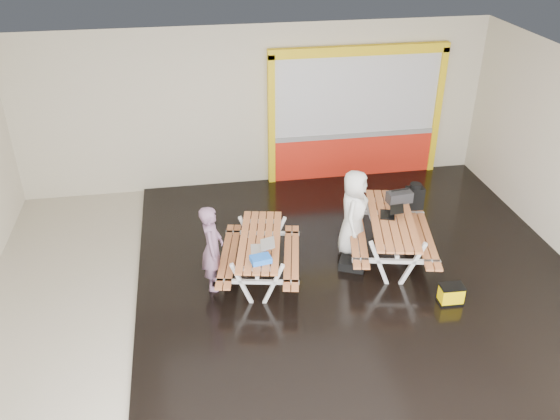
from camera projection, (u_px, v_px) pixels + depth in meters
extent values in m
cube|color=beige|center=(289.00, 288.00, 9.78)|extent=(10.00, 8.00, 0.01)
cube|color=white|center=(291.00, 84.00, 8.06)|extent=(10.00, 8.00, 0.01)
cube|color=beige|center=(255.00, 108.00, 12.36)|extent=(10.00, 0.01, 3.50)
cube|color=beige|center=(368.00, 393.00, 5.48)|extent=(10.00, 0.01, 3.50)
cube|color=black|center=(361.00, 279.00, 9.95)|extent=(7.50, 7.98, 0.05)
cube|color=red|center=(353.00, 156.00, 13.23)|extent=(3.60, 0.12, 1.00)
cube|color=gray|center=(354.00, 135.00, 12.97)|extent=(3.60, 0.14, 0.10)
cube|color=silver|center=(357.00, 95.00, 12.53)|extent=(3.60, 0.08, 1.72)
cube|color=yellow|center=(271.00, 122.00, 12.48)|extent=(0.14, 0.16, 2.90)
cube|color=yellow|center=(437.00, 112.00, 13.03)|extent=(0.14, 0.16, 2.90)
cube|color=yellow|center=(360.00, 50.00, 12.04)|extent=(3.88, 0.16, 0.20)
cube|color=#CF743D|center=(243.00, 241.00, 9.67)|extent=(0.49, 1.90, 0.04)
cube|color=#CF743D|center=(252.00, 241.00, 9.67)|extent=(0.49, 1.90, 0.04)
cube|color=#CF743D|center=(260.00, 241.00, 9.66)|extent=(0.49, 1.90, 0.04)
cube|color=#CF743D|center=(268.00, 241.00, 9.66)|extent=(0.49, 1.90, 0.04)
cube|color=#CF743D|center=(276.00, 241.00, 9.66)|extent=(0.49, 1.90, 0.04)
cube|color=white|center=(242.00, 284.00, 9.20)|extent=(0.36, 0.13, 0.77)
cube|color=white|center=(273.00, 284.00, 9.19)|extent=(0.36, 0.13, 0.77)
cube|color=white|center=(257.00, 282.00, 9.17)|extent=(1.30, 0.31, 0.06)
cube|color=white|center=(257.00, 269.00, 9.05)|extent=(0.65, 0.18, 0.06)
cube|color=white|center=(249.00, 235.00, 10.47)|extent=(0.36, 0.13, 0.77)
cube|color=white|center=(276.00, 235.00, 10.46)|extent=(0.36, 0.13, 0.77)
cube|color=white|center=(263.00, 233.00, 10.44)|extent=(1.30, 0.31, 0.06)
cube|color=white|center=(262.00, 221.00, 10.32)|extent=(0.65, 0.18, 0.06)
cube|color=white|center=(260.00, 251.00, 9.76)|extent=(0.37, 1.55, 0.06)
cube|color=#CF743D|center=(225.00, 255.00, 9.82)|extent=(0.49, 1.90, 0.04)
cube|color=#CF743D|center=(233.00, 255.00, 9.82)|extent=(0.49, 1.90, 0.04)
cube|color=#CF743D|center=(288.00, 256.00, 9.79)|extent=(0.49, 1.90, 0.04)
cube|color=#CF743D|center=(295.00, 256.00, 9.79)|extent=(0.49, 1.90, 0.04)
cube|color=#CF743D|center=(375.00, 219.00, 10.15)|extent=(0.58, 2.10, 0.04)
cube|color=#CF743D|center=(383.00, 219.00, 10.14)|extent=(0.58, 2.10, 0.04)
cube|color=#CF743D|center=(392.00, 219.00, 10.14)|extent=(0.58, 2.10, 0.04)
cube|color=#CF743D|center=(401.00, 220.00, 10.13)|extent=(0.58, 2.10, 0.04)
cube|color=#CF743D|center=(409.00, 220.00, 10.12)|extent=(0.58, 2.10, 0.04)
cube|color=white|center=(379.00, 263.00, 9.63)|extent=(0.40, 0.15, 0.85)
cube|color=white|center=(413.00, 264.00, 9.61)|extent=(0.40, 0.15, 0.85)
cube|color=white|center=(396.00, 261.00, 9.60)|extent=(1.43, 0.37, 0.06)
cube|color=white|center=(398.00, 247.00, 9.46)|extent=(0.71, 0.21, 0.06)
cube|color=white|center=(370.00, 215.00, 11.03)|extent=(0.40, 0.15, 0.85)
cube|color=white|center=(400.00, 215.00, 11.01)|extent=(0.40, 0.15, 0.85)
cube|color=white|center=(385.00, 213.00, 11.00)|extent=(1.43, 0.37, 0.06)
cube|color=white|center=(387.00, 200.00, 10.86)|extent=(0.71, 0.21, 0.06)
cube|color=white|center=(391.00, 230.00, 10.24)|extent=(0.43, 1.71, 0.06)
cube|color=#CF743D|center=(353.00, 234.00, 10.32)|extent=(0.57, 2.10, 0.04)
cube|color=#CF743D|center=(361.00, 234.00, 10.31)|extent=(0.57, 2.10, 0.04)
cube|color=#CF743D|center=(419.00, 236.00, 10.27)|extent=(0.57, 2.10, 0.04)
cube|color=#CF743D|center=(428.00, 236.00, 10.27)|extent=(0.57, 2.10, 0.04)
imported|color=#77546F|center=(212.00, 248.00, 9.38)|extent=(0.44, 0.59, 1.49)
imported|color=white|center=(354.00, 212.00, 10.23)|extent=(0.79, 0.91, 1.58)
cube|color=silver|center=(258.00, 250.00, 9.37)|extent=(0.28, 0.37, 0.02)
cube|color=silver|center=(268.00, 244.00, 9.32)|extent=(0.26, 0.37, 0.07)
cube|color=silver|center=(267.00, 244.00, 9.32)|extent=(0.22, 0.32, 0.05)
cube|color=black|center=(387.00, 215.00, 10.22)|extent=(0.34, 0.41, 0.02)
cube|color=black|center=(397.00, 209.00, 10.14)|extent=(0.33, 0.40, 0.07)
cube|color=silver|center=(397.00, 209.00, 10.14)|extent=(0.28, 0.35, 0.06)
cube|color=blue|center=(261.00, 259.00, 9.08)|extent=(0.35, 0.27, 0.09)
cube|color=black|center=(399.00, 197.00, 10.59)|extent=(0.47, 0.28, 0.20)
cylinder|color=black|center=(400.00, 190.00, 10.52)|extent=(0.34, 0.07, 0.03)
cube|color=black|center=(414.00, 199.00, 10.99)|extent=(0.34, 0.22, 0.47)
cylinder|color=black|center=(416.00, 187.00, 10.87)|extent=(0.22, 0.22, 0.12)
cube|color=black|center=(352.00, 264.00, 10.17)|extent=(0.53, 0.48, 0.16)
cube|color=black|center=(450.00, 301.00, 9.36)|extent=(0.39, 0.26, 0.04)
cube|color=#E4BC00|center=(451.00, 294.00, 9.29)|extent=(0.37, 0.24, 0.29)
cube|color=black|center=(452.00, 287.00, 9.21)|extent=(0.39, 0.26, 0.03)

